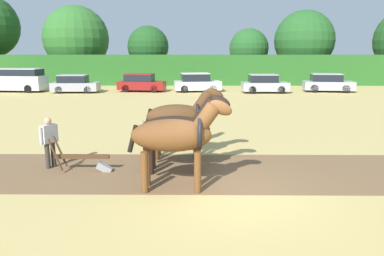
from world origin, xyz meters
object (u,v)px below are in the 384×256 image
object	(u,v)px
draft_horse_trail_left	(180,117)
parked_van	(15,80)
parked_car_left	(75,84)
farmer_at_plow	(49,139)
parked_car_center_right	(264,84)
parked_car_center	(197,83)
parked_car_right	(328,83)
tree_center	(249,48)
plow	(87,161)
tree_left	(76,39)
draft_horse_lead_right	(179,129)
farmer_beside_team	(199,117)
tree_center_right	(304,40)
draft_horse_lead_left	(176,136)
tree_center_left	(148,47)
parked_car_center_left	(141,83)

from	to	relation	value
draft_horse_trail_left	parked_van	size ratio (longest dim) A/B	0.51
parked_car_left	farmer_at_plow	bearing A→B (deg)	-76.84
parked_car_left	parked_car_center_right	bearing A→B (deg)	-2.79
parked_car_center	parked_car_right	size ratio (longest dim) A/B	0.96
parked_car_left	parked_car_center	world-z (taller)	parked_car_center
tree_center	plow	distance (m)	34.48
farmer_at_plow	parked_car_center_right	size ratio (longest dim) A/B	0.40
tree_left	parked_car_right	distance (m)	27.08
draft_horse_lead_right	parked_car_left	world-z (taller)	draft_horse_lead_right
draft_horse_lead_right	parked_car_right	bearing A→B (deg)	61.32
tree_left	farmer_beside_team	distance (m)	32.01
tree_center_right	parked_car_center	bearing A→B (deg)	-138.75
farmer_at_plow	parked_car_center	world-z (taller)	parked_car_center
tree_left	draft_horse_trail_left	world-z (taller)	tree_left
tree_center	draft_horse_lead_right	size ratio (longest dim) A/B	2.14
tree_center	parked_van	distance (m)	24.54
draft_horse_lead_left	farmer_at_plow	world-z (taller)	draft_horse_lead_left
parked_van	parked_car_center_right	distance (m)	21.29
tree_center_left	farmer_beside_team	distance (m)	29.74
farmer_at_plow	parked_car_center_left	world-z (taller)	farmer_at_plow
draft_horse_lead_left	parked_car_right	world-z (taller)	draft_horse_lead_left
plow	parked_car_center_left	size ratio (longest dim) A/B	0.43
tree_center	tree_center_left	bearing A→B (deg)	-177.11
farmer_at_plow	parked_car_center_left	distance (m)	21.60
farmer_beside_team	parked_car_left	size ratio (longest dim) A/B	0.45
plow	tree_center	bearing A→B (deg)	74.20
tree_center	parked_car_right	world-z (taller)	tree_center
draft_horse_lead_right	parked_car_left	size ratio (longest dim) A/B	0.72
tree_center	tree_center_right	xyz separation A→B (m)	(6.05, -0.68, 0.86)
draft_horse_trail_left	parked_car_center_right	distance (m)	20.51
parked_car_center	parked_car_center_right	bearing A→B (deg)	-16.76
draft_horse_lead_left	draft_horse_lead_right	size ratio (longest dim) A/B	0.96
farmer_beside_team	parked_car_left	xyz separation A→B (m)	(-10.34, 17.64, -0.31)
draft_horse_trail_left	plow	xyz separation A→B (m)	(-2.68, -1.45, -1.04)
tree_center_left	tree_center	xyz separation A→B (m)	(11.41, 0.58, -0.18)
parked_van	parked_car_left	bearing A→B (deg)	-1.84
farmer_at_plow	farmer_beside_team	bearing A→B (deg)	66.29
tree_center	farmer_beside_team	xyz separation A→B (m)	(-5.90, -29.65, -2.70)
tree_left	parked_car_center	size ratio (longest dim) A/B	2.02
tree_center_left	farmer_beside_team	size ratio (longest dim) A/B	3.56
farmer_at_plow	parked_car_center_left	xyz separation A→B (m)	(-0.35, 21.59, -0.15)
tree_center_right	farmer_beside_team	bearing A→B (deg)	-112.41
draft_horse_lead_right	plow	bearing A→B (deg)	180.00
draft_horse_lead_right	parked_car_right	xyz separation A→B (m)	(11.82, 21.81, -0.51)
parked_car_center_right	draft_horse_trail_left	bearing A→B (deg)	-108.72
parked_car_center_left	draft_horse_trail_left	bearing A→B (deg)	-72.02
tree_center_left	tree_center	distance (m)	11.43
parked_car_center_left	tree_center_left	bearing A→B (deg)	99.78
draft_horse_lead_right	tree_left	bearing A→B (deg)	111.60
parked_car_center_left	parked_car_right	world-z (taller)	parked_car_right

